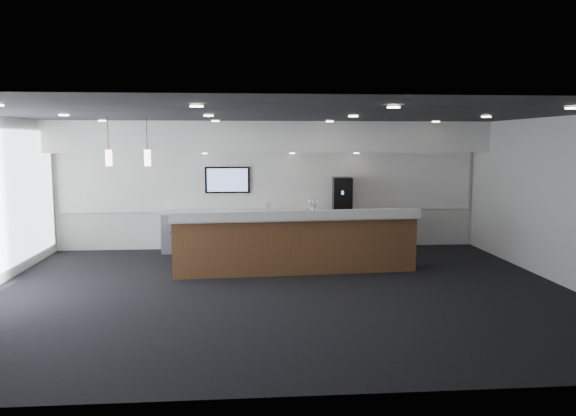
{
  "coord_description": "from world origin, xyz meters",
  "views": [
    {
      "loc": [
        -0.68,
        -9.36,
        2.55
      ],
      "look_at": [
        0.21,
        1.3,
        1.28
      ],
      "focal_mm": 35.0,
      "sensor_mm": 36.0,
      "label": 1
    }
  ],
  "objects": [
    {
      "name": "soffit_bulkhead",
      "position": [
        0.0,
        3.55,
        2.65
      ],
      "size": [
        10.0,
        0.9,
        0.7
      ],
      "primitive_type": "cube",
      "color": "white",
      "rests_on": "back_wall"
    },
    {
      "name": "wall_tv",
      "position": [
        -1.0,
        3.91,
        1.65
      ],
      "size": [
        1.05,
        0.08,
        0.62
      ],
      "color": "black",
      "rests_on": "back_wall"
    },
    {
      "name": "right_wall",
      "position": [
        5.0,
        0.0,
        1.5
      ],
      "size": [
        0.02,
        8.0,
        3.0
      ],
      "primitive_type": "cube",
      "color": "silver",
      "rests_on": "ground"
    },
    {
      "name": "ceiling_can_lights",
      "position": [
        0.0,
        0.0,
        2.97
      ],
      "size": [
        7.0,
        5.0,
        0.02
      ],
      "primitive_type": null,
      "color": "white",
      "rests_on": "ceiling"
    },
    {
      "name": "cup_1",
      "position": [
        1.11,
        3.52,
        0.99
      ],
      "size": [
        0.13,
        0.13,
        0.09
      ],
      "primitive_type": "imported",
      "rotation": [
        0.0,
        0.0,
        0.65
      ],
      "color": "white",
      "rests_on": "back_credenza"
    },
    {
      "name": "cup_3",
      "position": [
        0.83,
        3.52,
        0.99
      ],
      "size": [
        0.12,
        0.12,
        0.09
      ],
      "primitive_type": "imported",
      "rotation": [
        0.0,
        0.0,
        1.94
      ],
      "color": "white",
      "rests_on": "back_credenza"
    },
    {
      "name": "info_sign_left",
      "position": [
        -0.05,
        3.5,
        1.05
      ],
      "size": [
        0.15,
        0.06,
        0.21
      ],
      "primitive_type": "cube",
      "rotation": [
        0.0,
        0.0,
        0.25
      ],
      "color": "white",
      "rests_on": "back_credenza"
    },
    {
      "name": "cup_0",
      "position": [
        1.25,
        3.52,
        0.99
      ],
      "size": [
        0.09,
        0.09,
        0.09
      ],
      "primitive_type": "imported",
      "color": "white",
      "rests_on": "back_credenza"
    },
    {
      "name": "cup_2",
      "position": [
        0.97,
        3.52,
        0.99
      ],
      "size": [
        0.11,
        0.11,
        0.09
      ],
      "primitive_type": "imported",
      "rotation": [
        0.0,
        0.0,
        1.29
      ],
      "color": "white",
      "rests_on": "back_credenza"
    },
    {
      "name": "pendant_left",
      "position": [
        -2.4,
        0.8,
        2.25
      ],
      "size": [
        0.12,
        0.12,
        0.3
      ],
      "primitive_type": "cylinder",
      "color": "#FFF1C6",
      "rests_on": "ceiling"
    },
    {
      "name": "coffee_machine",
      "position": [
        1.7,
        3.66,
        1.33
      ],
      "size": [
        0.47,
        0.59,
        0.76
      ],
      "rotation": [
        0.0,
        0.0,
        -0.07
      ],
      "color": "black",
      "rests_on": "back_credenza"
    },
    {
      "name": "info_sign_right",
      "position": [
        0.98,
        3.55,
        1.06
      ],
      "size": [
        0.16,
        0.07,
        0.22
      ],
      "primitive_type": "cube",
      "rotation": [
        0.0,
        0.0,
        0.29
      ],
      "color": "white",
      "rests_on": "back_credenza"
    },
    {
      "name": "back_wall",
      "position": [
        0.0,
        4.0,
        1.5
      ],
      "size": [
        10.0,
        0.02,
        3.0
      ],
      "primitive_type": "cube",
      "color": "silver",
      "rests_on": "ground"
    },
    {
      "name": "ceiling",
      "position": [
        0.0,
        0.0,
        3.0
      ],
      "size": [
        10.0,
        8.0,
        0.02
      ],
      "primitive_type": "cube",
      "color": "black",
      "rests_on": "back_wall"
    },
    {
      "name": "service_counter",
      "position": [
        0.37,
        1.41,
        0.58
      ],
      "size": [
        4.84,
        1.11,
        1.49
      ],
      "rotation": [
        0.0,
        0.0,
        0.06
      ],
      "color": "brown",
      "rests_on": "ground"
    },
    {
      "name": "alcove_panel",
      "position": [
        0.0,
        3.97,
        1.6
      ],
      "size": [
        9.8,
        0.06,
        1.4
      ],
      "primitive_type": "cube",
      "color": "white",
      "rests_on": "back_wall"
    },
    {
      "name": "back_credenza",
      "position": [
        -0.0,
        3.64,
        0.48
      ],
      "size": [
        5.06,
        0.66,
        0.95
      ],
      "color": "#9A9DA3",
      "rests_on": "ground"
    },
    {
      "name": "pendant_right",
      "position": [
        -3.1,
        0.8,
        2.25
      ],
      "size": [
        0.12,
        0.12,
        0.3
      ],
      "primitive_type": "cylinder",
      "color": "#FFF1C6",
      "rests_on": "ceiling"
    },
    {
      "name": "ground",
      "position": [
        0.0,
        0.0,
        0.0
      ],
      "size": [
        10.0,
        10.0,
        0.0
      ],
      "primitive_type": "plane",
      "color": "black",
      "rests_on": "ground"
    }
  ]
}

